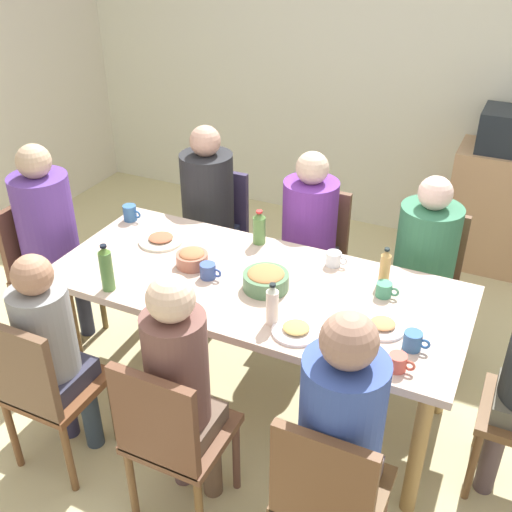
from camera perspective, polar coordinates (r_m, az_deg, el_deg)
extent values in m
plane|color=#CAC08C|center=(3.54, 0.00, -13.02)|extent=(6.34, 6.34, 0.00)
cube|color=silver|center=(4.94, 12.36, 16.67)|extent=(5.52, 0.12, 2.60)
cube|color=#CAB09D|center=(3.06, 0.00, -2.73)|extent=(2.06, 0.89, 0.04)
cylinder|color=#A87C48|center=(3.51, -16.52, -7.13)|extent=(0.07, 0.07, 0.74)
cylinder|color=#A98147|center=(2.87, 14.72, -17.09)|extent=(0.07, 0.07, 0.74)
cylinder|color=#AA884D|center=(3.93, -10.21, -1.71)|extent=(0.07, 0.07, 0.74)
cylinder|color=#AB884C|center=(3.38, 17.26, -8.95)|extent=(0.07, 0.07, 0.74)
cube|color=brown|center=(3.81, 4.77, -1.13)|extent=(0.40, 0.40, 0.04)
cylinder|color=brown|center=(4.03, 7.77, -3.23)|extent=(0.04, 0.04, 0.43)
cylinder|color=brown|center=(4.12, 3.29, -2.12)|extent=(0.04, 0.04, 0.43)
cylinder|color=brown|center=(3.76, 6.11, -5.86)|extent=(0.04, 0.04, 0.43)
cylinder|color=brown|center=(3.86, 1.35, -4.61)|extent=(0.04, 0.04, 0.43)
cube|color=brown|center=(3.85, 5.89, 3.13)|extent=(0.38, 0.04, 0.45)
cylinder|color=#37473B|center=(3.83, 5.21, -4.84)|extent=(0.09, 0.09, 0.45)
cylinder|color=#463647|center=(3.88, 3.00, -4.27)|extent=(0.09, 0.09, 0.45)
cube|color=#49464B|center=(3.78, 4.81, -0.36)|extent=(0.30, 0.30, 0.10)
cylinder|color=#6C309D|center=(3.64, 5.00, 3.47)|extent=(0.33, 0.33, 0.47)
sphere|color=beige|center=(3.51, 5.24, 8.11)|extent=(0.19, 0.19, 0.19)
cube|color=brown|center=(3.11, -17.96, -11.37)|extent=(0.40, 0.40, 0.04)
cylinder|color=brown|center=(3.28, -21.60, -14.98)|extent=(0.04, 0.04, 0.43)
cylinder|color=brown|center=(3.09, -16.93, -17.37)|extent=(0.04, 0.04, 0.43)
cylinder|color=brown|center=(3.44, -17.65, -11.58)|extent=(0.04, 0.04, 0.43)
cylinder|color=brown|center=(3.26, -13.02, -13.58)|extent=(0.04, 0.04, 0.43)
cube|color=brown|center=(2.87, -21.07, -9.91)|extent=(0.38, 0.04, 0.45)
cylinder|color=#312F4F|center=(3.34, -17.28, -12.67)|extent=(0.09, 0.09, 0.45)
cylinder|color=#2D3C4D|center=(3.26, -15.09, -13.64)|extent=(0.09, 0.09, 0.45)
cube|color=#2F2F43|center=(3.07, -18.14, -10.53)|extent=(0.30, 0.30, 0.10)
cylinder|color=gray|center=(2.91, -18.98, -6.58)|extent=(0.26, 0.26, 0.43)
sphere|color=tan|center=(2.75, -20.01, -1.65)|extent=(0.18, 0.18, 0.18)
cube|color=brown|center=(3.90, -17.98, -1.88)|extent=(0.40, 0.40, 0.04)
cylinder|color=brown|center=(4.23, -17.73, -2.78)|extent=(0.04, 0.04, 0.43)
cylinder|color=brown|center=(4.04, -20.85, -5.16)|extent=(0.04, 0.04, 0.43)
cylinder|color=brown|center=(4.03, -14.09, -3.98)|extent=(0.04, 0.04, 0.43)
cylinder|color=brown|center=(3.83, -17.18, -6.56)|extent=(0.04, 0.04, 0.43)
cube|color=brown|center=(3.91, -20.50, 1.66)|extent=(0.04, 0.38, 0.45)
cylinder|color=#2F344C|center=(4.01, -15.68, -4.26)|extent=(0.09, 0.09, 0.45)
cylinder|color=#333342|center=(3.91, -17.14, -5.45)|extent=(0.09, 0.09, 0.45)
cube|color=#352B50|center=(3.87, -18.12, -1.13)|extent=(0.30, 0.30, 0.10)
cylinder|color=#5D3999|center=(3.72, -18.92, 3.12)|extent=(0.33, 0.33, 0.55)
sphere|color=tan|center=(3.58, -19.89, 8.24)|extent=(0.19, 0.19, 0.19)
cylinder|color=brown|center=(3.09, 19.39, -17.78)|extent=(0.04, 0.04, 0.43)
cylinder|color=brown|center=(3.34, 20.26, -13.65)|extent=(0.04, 0.04, 0.43)
cylinder|color=#554447|center=(3.15, 20.96, -16.78)|extent=(0.09, 0.09, 0.45)
cylinder|color=brown|center=(3.27, 21.31, -14.82)|extent=(0.09, 0.09, 0.45)
cube|color=brown|center=(3.68, 14.83, -3.52)|extent=(0.40, 0.40, 0.04)
cylinder|color=brown|center=(3.93, 17.34, -5.51)|extent=(0.04, 0.04, 0.43)
cylinder|color=brown|center=(3.96, 12.54, -4.38)|extent=(0.04, 0.04, 0.43)
cylinder|color=brown|center=(3.65, 16.40, -8.41)|extent=(0.04, 0.04, 0.43)
cylinder|color=brown|center=(3.69, 11.22, -7.16)|extent=(0.04, 0.04, 0.43)
cube|color=brown|center=(3.71, 15.90, 0.92)|extent=(0.38, 0.04, 0.45)
cylinder|color=#3E4539|center=(3.71, 15.26, -7.34)|extent=(0.09, 0.09, 0.45)
cylinder|color=#37433A|center=(3.73, 12.87, -6.76)|extent=(0.09, 0.09, 0.45)
cube|color=#413947|center=(3.64, 14.95, -2.74)|extent=(0.30, 0.30, 0.10)
cylinder|color=#337451|center=(3.50, 15.55, 1.04)|extent=(0.34, 0.34, 0.45)
sphere|color=#FAD1C1|center=(3.37, 16.28, 5.61)|extent=(0.18, 0.18, 0.18)
cube|color=brown|center=(2.77, -6.84, -15.98)|extent=(0.40, 0.40, 0.04)
cylinder|color=brown|center=(2.92, -11.42, -19.97)|extent=(0.04, 0.04, 0.43)
cylinder|color=brown|center=(3.10, -7.68, -15.74)|extent=(0.04, 0.04, 0.43)
cylinder|color=brown|center=(2.98, -1.84, -17.90)|extent=(0.04, 0.04, 0.43)
cube|color=brown|center=(2.50, -9.38, -14.92)|extent=(0.38, 0.04, 0.45)
cylinder|color=brown|center=(3.02, -6.91, -17.04)|extent=(0.09, 0.09, 0.45)
cylinder|color=brown|center=(2.96, -4.12, -18.10)|extent=(0.09, 0.09, 0.45)
cube|color=brown|center=(2.73, -6.92, -15.11)|extent=(0.30, 0.30, 0.10)
cylinder|color=brown|center=(2.52, -7.35, -10.28)|extent=(0.26, 0.26, 0.51)
sphere|color=beige|center=(2.31, -7.90, -3.91)|extent=(0.19, 0.19, 0.19)
cube|color=brown|center=(2.58, 7.26, -20.73)|extent=(0.40, 0.40, 0.04)
cylinder|color=brown|center=(2.89, 4.73, -20.07)|extent=(0.04, 0.04, 0.43)
cylinder|color=brown|center=(2.84, 11.64, -22.03)|extent=(0.04, 0.04, 0.43)
cube|color=brown|center=(2.29, 6.10, -20.33)|extent=(0.38, 0.04, 0.45)
cylinder|color=brown|center=(2.82, 6.02, -21.51)|extent=(0.09, 0.09, 0.45)
cube|color=#564546|center=(2.53, 7.35, -19.89)|extent=(0.30, 0.30, 0.10)
cylinder|color=#334C9C|center=(2.30, 7.89, -14.81)|extent=(0.31, 0.31, 0.54)
sphere|color=#A57B65|center=(2.06, 8.61, -7.75)|extent=(0.20, 0.20, 0.20)
cube|color=#23404E|center=(4.06, -4.30, 1.06)|extent=(0.40, 0.40, 0.04)
cylinder|color=#323B50|center=(4.24, -1.06, -1.03)|extent=(0.04, 0.04, 0.43)
cylinder|color=#363C46|center=(4.38, -5.06, -0.03)|extent=(0.04, 0.04, 0.43)
cylinder|color=#2A3C43|center=(3.99, -3.22, -3.36)|extent=(0.04, 0.04, 0.43)
cylinder|color=#303943|center=(4.14, -7.39, -2.21)|extent=(0.04, 0.04, 0.43)
cube|color=#372F51|center=(4.09, -3.20, 5.05)|extent=(0.38, 0.04, 0.45)
cylinder|color=#2E2D4C|center=(4.07, -3.88, -2.44)|extent=(0.09, 0.09, 0.45)
cylinder|color=#373651|center=(4.14, -5.83, -1.91)|extent=(0.09, 0.09, 0.45)
cube|color=#2D364F|center=(4.04, -4.33, 1.80)|extent=(0.30, 0.30, 0.10)
cylinder|color=#232529|center=(3.89, -4.51, 5.79)|extent=(0.33, 0.33, 0.52)
sphere|color=tan|center=(3.76, -4.73, 10.56)|extent=(0.19, 0.19, 0.19)
cylinder|color=white|center=(2.72, 3.72, -6.94)|extent=(0.22, 0.22, 0.01)
ellipsoid|color=tan|center=(2.71, 3.74, -6.61)|extent=(0.12, 0.12, 0.02)
cylinder|color=silver|center=(3.44, -8.78, 1.43)|extent=(0.25, 0.25, 0.01)
ellipsoid|color=#AD5E40|center=(3.43, -8.81, 1.71)|extent=(0.14, 0.14, 0.02)
cylinder|color=white|center=(2.80, 11.61, -6.43)|extent=(0.21, 0.21, 0.01)
ellipsoid|color=tan|center=(2.79, 11.66, -6.11)|extent=(0.11, 0.11, 0.02)
cylinder|color=#4C754E|center=(2.99, 0.92, -2.33)|extent=(0.22, 0.22, 0.08)
ellipsoid|color=#B17442|center=(2.96, 0.92, -1.67)|extent=(0.18, 0.18, 0.04)
cylinder|color=#A26551|center=(3.19, -5.90, -0.32)|extent=(0.16, 0.16, 0.07)
ellipsoid|color=#AC6943|center=(3.17, -5.93, 0.22)|extent=(0.13, 0.13, 0.04)
cylinder|color=#395396|center=(3.08, -4.47, -1.38)|extent=(0.08, 0.08, 0.08)
torus|color=#35509A|center=(3.05, -3.62, -1.60)|extent=(0.05, 0.01, 0.05)
cylinder|color=#418F68|center=(3.00, 11.75, -3.05)|extent=(0.08, 0.08, 0.07)
torus|color=#4A8766|center=(2.99, 12.67, -3.27)|extent=(0.05, 0.01, 0.05)
cylinder|color=#34629A|center=(3.68, -11.59, 3.93)|extent=(0.08, 0.08, 0.09)
torus|color=#2A5998|center=(3.65, -10.94, 3.79)|extent=(0.05, 0.01, 0.05)
cylinder|color=#C55339|center=(2.96, -8.17, -2.88)|extent=(0.09, 0.09, 0.09)
torus|color=#D04533|center=(2.93, -7.24, -3.15)|extent=(0.05, 0.01, 0.05)
cylinder|color=#D15446|center=(2.58, 12.95, -9.57)|extent=(0.07, 0.07, 0.07)
torus|color=#C65640|center=(2.57, 14.03, -9.83)|extent=(0.05, 0.01, 0.05)
cylinder|color=#325E95|center=(2.69, 14.28, -7.61)|extent=(0.08, 0.08, 0.08)
torus|color=#2D61A6|center=(2.69, 15.35, -7.86)|extent=(0.05, 0.01, 0.05)
cylinder|color=white|center=(3.20, 7.18, -0.25)|extent=(0.08, 0.08, 0.07)
torus|color=white|center=(3.18, 8.05, -0.45)|extent=(0.05, 0.01, 0.05)
cylinder|color=#4D7E3F|center=(3.03, -13.65, -1.36)|extent=(0.06, 0.06, 0.21)
cone|color=#4F7A2E|center=(2.97, -13.92, 0.56)|extent=(0.06, 0.06, 0.03)
cylinder|color=black|center=(2.96, -13.97, 0.90)|extent=(0.03, 0.03, 0.01)
cylinder|color=#548241|center=(3.35, 0.30, 2.40)|extent=(0.07, 0.07, 0.16)
cone|color=#507D38|center=(3.31, 0.30, 3.81)|extent=(0.06, 0.06, 0.03)
cylinder|color=red|center=(3.30, 0.30, 4.12)|extent=(0.03, 0.03, 0.01)
cylinder|color=tan|center=(3.07, 11.82, -1.22)|extent=(0.05, 0.05, 0.15)
cone|color=tan|center=(3.02, 12.00, 0.27)|extent=(0.05, 0.05, 0.03)
cylinder|color=black|center=(3.01, 12.05, 0.60)|extent=(0.03, 0.03, 0.01)
cylinder|color=silver|center=(2.73, 1.51, -4.79)|extent=(0.06, 0.06, 0.17)
cone|color=silver|center=(2.67, 1.54, -3.06)|extent=(0.05, 0.05, 0.03)
cylinder|color=black|center=(2.66, 1.55, -2.70)|extent=(0.03, 0.03, 0.01)
cube|color=tan|center=(4.82, 21.61, 3.99)|extent=(0.70, 0.44, 0.90)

